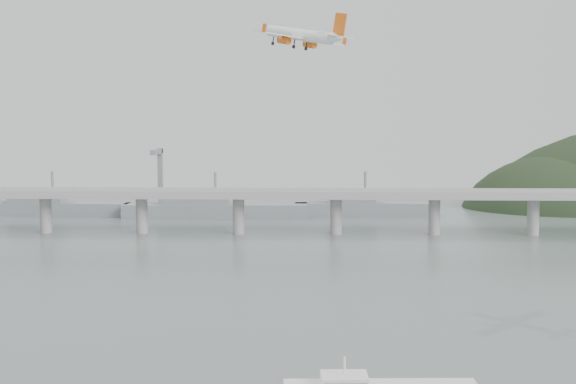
{
  "coord_description": "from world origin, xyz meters",
  "views": [
    {
      "loc": [
        7.71,
        -190.54,
        60.25
      ],
      "look_at": [
        0.0,
        55.0,
        36.0
      ],
      "focal_mm": 48.0,
      "sensor_mm": 36.0,
      "label": 1
    }
  ],
  "objects": [
    {
      "name": "ground",
      "position": [
        0.0,
        0.0,
        0.0
      ],
      "size": [
        900.0,
        900.0,
        0.0
      ],
      "primitive_type": "plane",
      "color": "#566462",
      "rests_on": "ground"
    },
    {
      "name": "bridge",
      "position": [
        -1.15,
        200.0,
        17.65
      ],
      "size": [
        800.0,
        22.0,
        23.9
      ],
      "color": "#959593",
      "rests_on": "ground"
    },
    {
      "name": "distant_fleet",
      "position": [
        -155.36,
        265.08,
        6.22
      ],
      "size": [
        453.0,
        60.9,
        40.0
      ],
      "color": "slate",
      "rests_on": "ground"
    },
    {
      "name": "airliner",
      "position": [
        4.12,
        67.31,
        86.8
      ],
      "size": [
        32.11,
        32.95,
        10.77
      ],
      "rotation": [
        0.05,
        -0.17,
        2.34
      ],
      "color": "white",
      "rests_on": "ground"
    }
  ]
}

